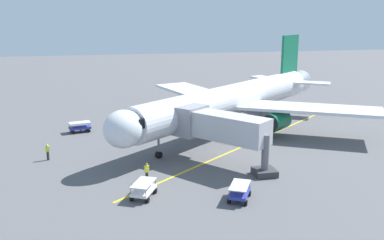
{
  "coord_description": "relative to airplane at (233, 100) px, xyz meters",
  "views": [
    {
      "loc": [
        17.1,
        52.1,
        14.48
      ],
      "look_at": [
        7.28,
        6.6,
        3.0
      ],
      "focal_mm": 40.18,
      "sensor_mm": 36.0,
      "label": 1
    }
  ],
  "objects": [
    {
      "name": "ground_plane",
      "position": [
        -0.85,
        -1.38,
        -4.0
      ],
      "size": [
        220.0,
        220.0,
        0.0
      ],
      "primitive_type": "plane",
      "color": "#565659"
    },
    {
      "name": "jet_bridge",
      "position": [
        5.37,
        11.28,
        -0.24
      ],
      "size": [
        8.81,
        10.08,
        5.4
      ],
      "color": "#B7B7BC",
      "rests_on": "ground"
    },
    {
      "name": "safety_cone_nose_left",
      "position": [
        6.24,
        19.37,
        -3.73
      ],
      "size": [
        0.32,
        0.32,
        0.55
      ],
      "primitive_type": "cone",
      "color": "#F2590F",
      "rests_on": "ground"
    },
    {
      "name": "ground_crew_wing_walker",
      "position": [
        12.61,
        14.82,
        -3.12
      ],
      "size": [
        0.47,
        0.4,
        1.71
      ],
      "color": "#23232D",
      "rests_on": "ground"
    },
    {
      "name": "safety_cone_wing_port",
      "position": [
        19.01,
        -3.97,
        -3.73
      ],
      "size": [
        0.32,
        0.32,
        0.55
      ],
      "primitive_type": "cone",
      "color": "#F2590F",
      "rests_on": "ground"
    },
    {
      "name": "baggage_cart_near_nose",
      "position": [
        19.05,
        -3.44,
        -3.35
      ],
      "size": [
        2.85,
        2.03,
        1.27
      ],
      "color": "#2D3899",
      "rests_on": "ground"
    },
    {
      "name": "baggage_cart_starboard_side",
      "position": [
        13.24,
        18.15,
        -3.35
      ],
      "size": [
        2.43,
        2.95,
        1.27
      ],
      "color": "white",
      "rests_on": "ground"
    },
    {
      "name": "ground_crew_marshaller",
      "position": [
        21.84,
        6.93,
        -3.12
      ],
      "size": [
        0.43,
        0.3,
        1.71
      ],
      "color": "#23232D",
      "rests_on": "ground"
    },
    {
      "name": "airplane",
      "position": [
        0.0,
        0.0,
        0.0
      ],
      "size": [
        33.97,
        32.01,
        11.5
      ],
      "color": "silver",
      "rests_on": "ground"
    },
    {
      "name": "apron_lead_in_line",
      "position": [
        0.22,
        6.18,
        -4.0
      ],
      "size": [
        31.2,
        25.41,
        0.01
      ],
      "primitive_type": "cube",
      "rotation": [
        0.0,
        0.0,
        -0.89
      ],
      "color": "yellow",
      "rests_on": "ground"
    },
    {
      "name": "baggage_cart_portside",
      "position": [
        5.77,
        20.27,
        -3.35
      ],
      "size": [
        2.47,
        2.95,
        1.27
      ],
      "color": "#2D3899",
      "rests_on": "ground"
    },
    {
      "name": "safety_cone_nose_right",
      "position": [
        5.61,
        19.65,
        -3.73
      ],
      "size": [
        0.32,
        0.32,
        0.55
      ],
      "primitive_type": "cone",
      "color": "#F2590F",
      "rests_on": "ground"
    }
  ]
}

